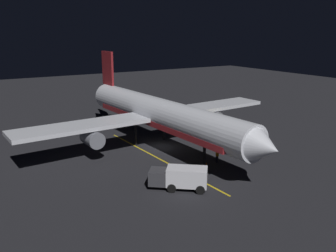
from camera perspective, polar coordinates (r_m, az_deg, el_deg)
The scene contains 9 objects.
ground_plane at distance 50.55m, azimuth -1.17°, elevation -3.45°, with size 180.00×180.00×0.20m, color black.
apron_guide_stripe at distance 46.03m, azimuth -1.44°, elevation -5.18°, with size 0.24×26.10×0.01m, color gold.
airliner at distance 49.78m, azimuth -1.61°, elevation 1.95°, with size 39.00×41.13×12.46m.
baggage_truck at distance 37.20m, azimuth 2.02°, elevation -8.19°, with size 5.88×5.30×2.30m.
catering_truck at distance 51.74m, azimuth 9.47°, elevation -1.60°, with size 2.96×6.03×2.57m.
ground_crew_worker at distance 44.91m, azimuth 7.78°, elevation -4.64°, with size 0.40×0.40×1.74m.
traffic_cone_near_left at distance 52.88m, azimuth 8.05°, elevation -2.37°, with size 0.50×0.50×0.55m.
traffic_cone_near_right at distance 43.56m, azimuth 6.08°, elevation -6.10°, with size 0.50×0.50×0.55m.
traffic_cone_under_wing at distance 50.98m, azimuth 8.51°, elevation -3.05°, with size 0.50×0.50×0.55m.
Camera 1 is at (23.93, 41.62, 15.71)m, focal length 38.57 mm.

